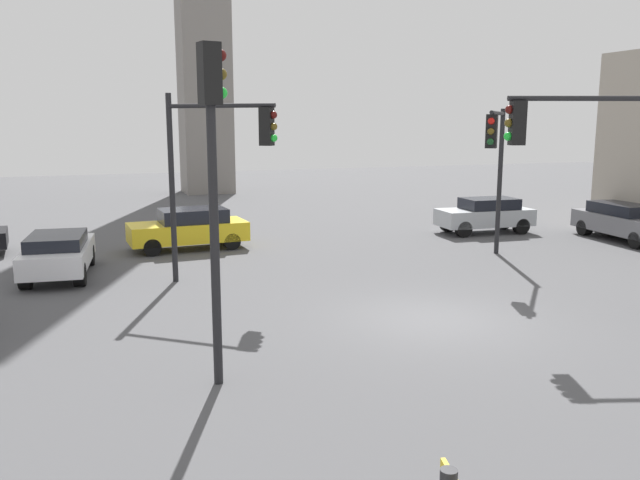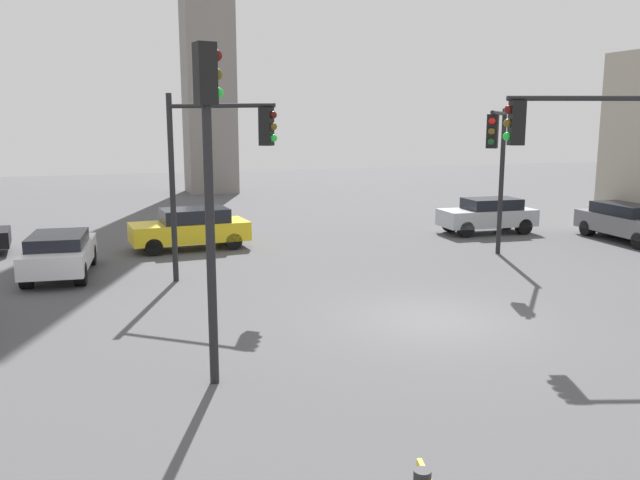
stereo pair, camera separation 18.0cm
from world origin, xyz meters
name	(u,v)px [view 2 (the right image)]	position (x,y,z in m)	size (l,w,h in m)	color
ground_plane	(432,320)	(0.00, 0.00, 0.00)	(95.30, 95.30, 0.00)	#4C4C4F
traffic_light_0	(497,152)	(5.00, 4.93, 3.62)	(2.33, 2.61, 5.01)	black
traffic_light_1	(209,155)	(-5.46, -1.97, 4.02)	(0.48, 0.37, 5.83)	black
traffic_light_2	(597,153)	(3.65, -0.88, 3.86)	(3.91, 1.44, 5.46)	black
traffic_light_3	(217,152)	(-4.04, 4.91, 3.75)	(2.62, 2.17, 5.36)	black
car_0	(191,228)	(-4.02, 10.60, 0.77)	(4.27, 2.03, 1.48)	yellow
car_1	(488,215)	(8.13, 9.87, 0.77)	(4.01, 1.89, 1.46)	#ADB2B7
car_4	(631,221)	(12.32, 6.47, 0.77)	(2.39, 4.57, 1.45)	slate
car_5	(60,253)	(-8.36, 7.61, 0.72)	(2.13, 4.23, 1.31)	silver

